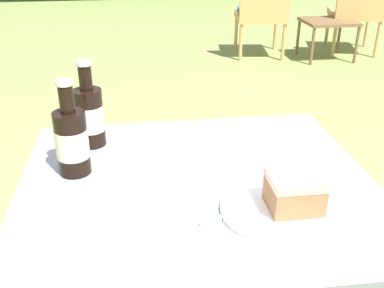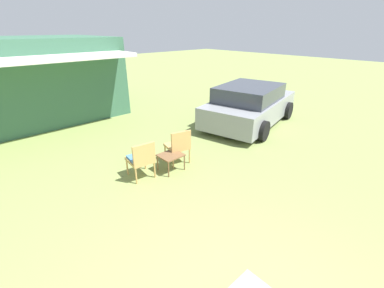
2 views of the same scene
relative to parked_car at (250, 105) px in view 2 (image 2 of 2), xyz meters
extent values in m
cube|color=gray|center=(0.05, 0.01, -0.14)|extent=(4.29, 2.68, 0.69)
cube|color=#383D47|center=(-0.15, -0.03, 0.45)|extent=(2.51, 2.15, 0.48)
cylinder|color=black|center=(1.04, 1.22, -0.35)|extent=(0.63, 0.33, 0.60)
cylinder|color=black|center=(1.46, -0.65, -0.35)|extent=(0.63, 0.33, 0.60)
cylinder|color=black|center=(-1.36, 0.68, -0.35)|extent=(0.63, 0.33, 0.60)
cylinder|color=black|center=(-0.95, -1.19, -0.35)|extent=(0.63, 0.33, 0.60)
cylinder|color=tan|center=(-4.41, -0.28, -0.46)|extent=(0.04, 0.04, 0.38)
cylinder|color=tan|center=(-4.85, -0.23, -0.46)|extent=(0.04, 0.04, 0.38)
cylinder|color=tan|center=(-4.47, -0.75, -0.46)|extent=(0.04, 0.04, 0.38)
cylinder|color=tan|center=(-4.90, -0.70, -0.46)|extent=(0.04, 0.04, 0.38)
cube|color=tan|center=(-4.66, -0.49, -0.24)|extent=(0.56, 0.59, 0.06)
cube|color=tan|center=(-4.69, -0.73, 0.00)|extent=(0.50, 0.11, 0.43)
cube|color=#4C7FB7|center=(-4.66, -0.49, -0.19)|extent=(0.50, 0.50, 0.05)
cylinder|color=tan|center=(-3.34, -0.31, -0.46)|extent=(0.04, 0.04, 0.38)
cylinder|color=tan|center=(-3.77, -0.21, -0.46)|extent=(0.04, 0.04, 0.38)
cylinder|color=tan|center=(-3.46, -0.77, -0.46)|extent=(0.04, 0.04, 0.38)
cylinder|color=tan|center=(-3.88, -0.67, -0.46)|extent=(0.04, 0.04, 0.38)
cube|color=tan|center=(-3.61, -0.49, -0.24)|extent=(0.61, 0.63, 0.06)
cube|color=tan|center=(-3.67, -0.72, 0.00)|extent=(0.49, 0.17, 0.43)
cube|color=brown|center=(-4.00, -0.74, -0.26)|extent=(0.51, 0.46, 0.03)
cylinder|color=brown|center=(-4.23, -0.94, -0.46)|extent=(0.03, 0.03, 0.37)
cylinder|color=brown|center=(-3.77, -0.94, -0.46)|extent=(0.03, 0.03, 0.37)
cylinder|color=brown|center=(-4.23, -0.53, -0.46)|extent=(0.03, 0.03, 0.37)
cylinder|color=brown|center=(-3.77, -0.53, -0.46)|extent=(0.03, 0.03, 0.37)
camera|label=1|loc=(-6.01, -5.17, 0.63)|focal=42.00mm
camera|label=2|loc=(-7.17, -4.90, 2.38)|focal=24.00mm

